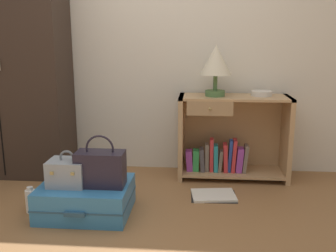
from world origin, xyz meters
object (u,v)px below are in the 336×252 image
suitcase_large (86,198)px  table_lamp (216,63)px  train_case (68,172)px  bookshelf (230,139)px  bottle (31,200)px  wardrobe (8,63)px  handbag (101,168)px  open_book_on_floor (213,195)px  bowl (262,93)px

suitcase_large → table_lamp: bearing=41.2°
table_lamp → train_case: size_ratio=1.68×
bookshelf → bottle: (-1.48, -0.87, -0.26)m
wardrobe → suitcase_large: bearing=-41.4°
wardrobe → handbag: 1.47m
train_case → open_book_on_floor: size_ratio=0.70×
train_case → bowl: bearing=31.7°
wardrobe → bowl: wardrobe is taller
table_lamp → open_book_on_floor: (-0.01, -0.45, -1.02)m
bookshelf → handbag: bearing=-137.6°
suitcase_large → open_book_on_floor: size_ratio=1.73×
bowl → train_case: bowl is taller
bookshelf → handbag: bookshelf is taller
bookshelf → train_case: size_ratio=3.72×
wardrobe → bookshelf: 2.09m
wardrobe → bottle: size_ratio=10.56×
suitcase_large → train_case: train_case is taller
suitcase_large → open_book_on_floor: bearing=21.7°
open_book_on_floor → table_lamp: bearing=89.2°
table_lamp → bottle: 1.84m
bookshelf → table_lamp: table_lamp is taller
table_lamp → handbag: (-0.81, -0.84, -0.68)m
table_lamp → bottle: bearing=-147.9°
bookshelf → open_book_on_floor: 0.61m
wardrobe → bookshelf: wardrobe is taller
wardrobe → table_lamp: size_ratio=4.67×
wardrobe → table_lamp: (1.84, 0.02, 0.01)m
wardrobe → suitcase_large: 1.51m
bookshelf → bowl: bowl is taller
table_lamp → bowl: table_lamp is taller
suitcase_large → handbag: bearing=-12.5°
table_lamp → bowl: bearing=6.3°
wardrobe → train_case: bearing=-46.4°
train_case → open_book_on_floor: 1.16m
bottle → open_book_on_floor: bottle is taller
suitcase_large → open_book_on_floor: 1.00m
train_case → bookshelf: bearing=36.5°
open_book_on_floor → suitcase_large: bearing=-158.3°
open_book_on_floor → bottle: bearing=-163.6°
suitcase_large → wardrobe: bearing=138.6°
bottle → open_book_on_floor: 1.39m
bookshelf → bottle: bearing=-149.7°
table_lamp → train_case: table_lamp is taller
wardrobe → bookshelf: (1.98, 0.05, -0.67)m
suitcase_large → bottle: size_ratio=3.31×
wardrobe → handbag: size_ratio=5.56×
bookshelf → table_lamp: (-0.14, -0.03, 0.68)m
train_case → open_book_on_floor: bearing=21.3°
bookshelf → suitcase_large: size_ratio=1.51×
bottle → wardrobe: bearing=121.4°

